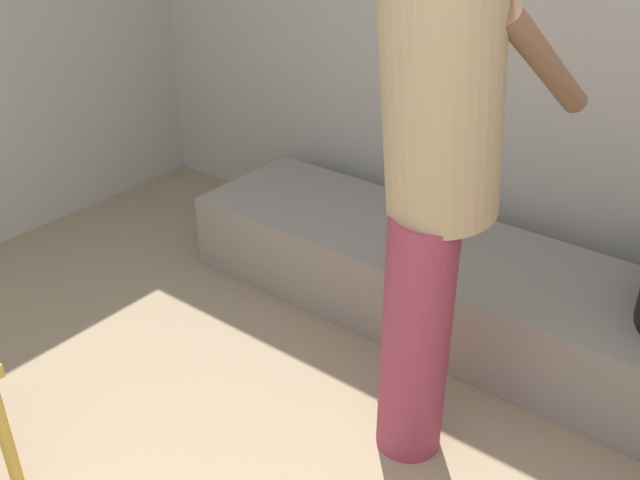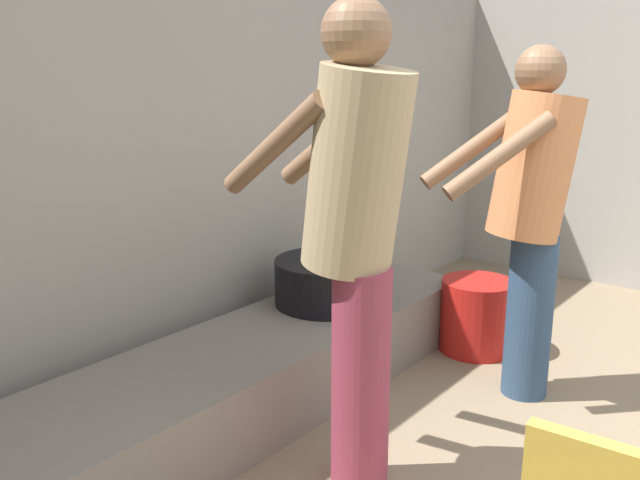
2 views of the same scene
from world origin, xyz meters
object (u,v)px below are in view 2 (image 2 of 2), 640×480
(bucket_red_plastic, at_px, (476,316))
(cooking_pot_main, at_px, (327,281))
(cook_in_tan_shirt, at_px, (355,223))
(cook_in_orange_shirt, at_px, (531,206))

(bucket_red_plastic, bearing_deg, cooking_pot_main, 143.20)
(cook_in_tan_shirt, height_order, bucket_red_plastic, cook_in_tan_shirt)
(cooking_pot_main, bearing_deg, bucket_red_plastic, -36.80)
(cook_in_orange_shirt, distance_m, bucket_red_plastic, 0.83)
(cooking_pot_main, bearing_deg, cook_in_orange_shirt, -69.60)
(cook_in_orange_shirt, bearing_deg, bucket_red_plastic, 48.56)
(cooking_pot_main, xyz_separation_m, cook_in_tan_shirt, (-0.68, -0.65, 0.50))
(cook_in_tan_shirt, bearing_deg, bucket_red_plastic, 7.51)
(cook_in_orange_shirt, height_order, cook_in_tan_shirt, cook_in_tan_shirt)
(cook_in_tan_shirt, distance_m, bucket_red_plastic, 1.53)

